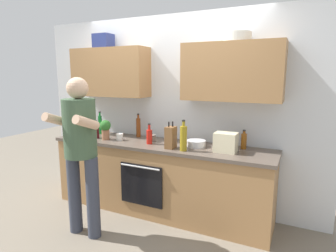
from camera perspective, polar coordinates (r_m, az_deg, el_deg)
name	(u,v)px	position (r m, az deg, el deg)	size (l,w,h in m)	color
ground_plane	(159,210)	(3.86, -1.80, -16.57)	(12.00, 12.00, 0.00)	#756B5B
back_wall_unit	(168,94)	(3.70, 0.05, 6.35)	(4.00, 0.38, 2.50)	silver
counter	(159,177)	(3.68, -1.85, -10.29)	(2.84, 0.67, 0.90)	#A37547
person_standing	(80,145)	(3.13, -17.19, -3.60)	(0.49, 0.45, 1.72)	#383D4C
bottle_syrup	(244,141)	(3.38, 14.98, -2.89)	(0.06, 0.06, 0.22)	#8C4C14
bottle_hotsauce	(149,136)	(3.51, -3.77, -2.03)	(0.07, 0.07, 0.26)	red
bottle_oil	(183,138)	(3.18, 3.12, -2.40)	(0.08, 0.08, 0.35)	olive
bottle_soda	(100,124)	(4.20, -13.47, 0.35)	(0.05, 0.05, 0.33)	#198C33
bottle_vinegar	(138,127)	(3.91, -5.97, -0.21)	(0.06, 0.06, 0.32)	brown
bottle_wine	(97,131)	(3.93, -14.10, -0.96)	(0.06, 0.06, 0.24)	#471419
cup_stoneware	(153,138)	(3.63, -3.07, -2.48)	(0.08, 0.08, 0.09)	slate
cup_coffee	(120,137)	(3.76, -9.67, -2.17)	(0.09, 0.09, 0.09)	white
mixing_bowl	(196,143)	(3.40, 5.67, -3.51)	(0.23, 0.23, 0.08)	silver
knife_block	(171,137)	(3.29, 0.55, -2.31)	(0.10, 0.14, 0.31)	brown
potted_herb	(105,128)	(3.82, -12.46, -0.46)	(0.14, 0.14, 0.26)	#9E6647
grocery_bag_rice	(226,142)	(3.20, 11.51, -3.25)	(0.24, 0.18, 0.22)	beige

